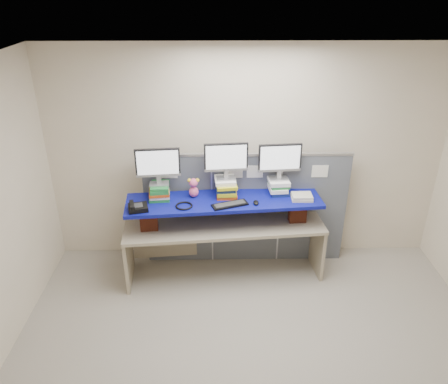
{
  "coord_description": "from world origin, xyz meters",
  "views": [
    {
      "loc": [
        -0.35,
        -3.14,
        3.46
      ],
      "look_at": [
        -0.28,
        1.47,
        1.16
      ],
      "focal_mm": 35.0,
      "sensor_mm": 36.0,
      "label": 1
    }
  ],
  "objects_px": {
    "monitor_center": "(226,159)",
    "desk_phone": "(137,207)",
    "blue_board": "(224,201)",
    "desk": "(224,233)",
    "keyboard": "(230,205)",
    "monitor_left": "(158,164)",
    "monitor_right": "(280,160)"
  },
  "relations": [
    {
      "from": "desk",
      "to": "monitor_left",
      "type": "xyz_separation_m",
      "value": [
        -0.76,
        0.05,
        0.91
      ]
    },
    {
      "from": "monitor_left",
      "to": "monitor_right",
      "type": "relative_size",
      "value": 1.0
    },
    {
      "from": "monitor_left",
      "to": "monitor_right",
      "type": "bearing_deg",
      "value": -0.0
    },
    {
      "from": "desk",
      "to": "blue_board",
      "type": "bearing_deg",
      "value": 0.0
    },
    {
      "from": "monitor_center",
      "to": "monitor_left",
      "type": "bearing_deg",
      "value": -180.0
    },
    {
      "from": "desk",
      "to": "monitor_left",
      "type": "distance_m",
      "value": 1.19
    },
    {
      "from": "desk",
      "to": "desk_phone",
      "type": "distance_m",
      "value": 1.14
    },
    {
      "from": "desk",
      "to": "keyboard",
      "type": "relative_size",
      "value": 5.59
    },
    {
      "from": "keyboard",
      "to": "desk_phone",
      "type": "bearing_deg",
      "value": 164.69
    },
    {
      "from": "blue_board",
      "to": "desk_phone",
      "type": "relative_size",
      "value": 9.02
    },
    {
      "from": "monitor_right",
      "to": "blue_board",
      "type": "bearing_deg",
      "value": -170.11
    },
    {
      "from": "desk_phone",
      "to": "blue_board",
      "type": "bearing_deg",
      "value": -0.77
    },
    {
      "from": "blue_board",
      "to": "monitor_left",
      "type": "distance_m",
      "value": 0.89
    },
    {
      "from": "monitor_right",
      "to": "keyboard",
      "type": "relative_size",
      "value": 1.17
    },
    {
      "from": "monitor_right",
      "to": "keyboard",
      "type": "bearing_deg",
      "value": -156.08
    },
    {
      "from": "keyboard",
      "to": "desk_phone",
      "type": "relative_size",
      "value": 1.72
    },
    {
      "from": "monitor_center",
      "to": "keyboard",
      "type": "relative_size",
      "value": 1.17
    },
    {
      "from": "desk",
      "to": "blue_board",
      "type": "xyz_separation_m",
      "value": [
        0.0,
        0.0,
        0.45
      ]
    },
    {
      "from": "monitor_center",
      "to": "keyboard",
      "type": "xyz_separation_m",
      "value": [
        0.04,
        -0.28,
        -0.46
      ]
    },
    {
      "from": "blue_board",
      "to": "keyboard",
      "type": "bearing_deg",
      "value": -72.33
    },
    {
      "from": "desk",
      "to": "keyboard",
      "type": "height_order",
      "value": "keyboard"
    },
    {
      "from": "keyboard",
      "to": "blue_board",
      "type": "bearing_deg",
      "value": 92.92
    },
    {
      "from": "desk_phone",
      "to": "monitor_center",
      "type": "bearing_deg",
      "value": 5.17
    },
    {
      "from": "monitor_center",
      "to": "keyboard",
      "type": "bearing_deg",
      "value": -87.14
    },
    {
      "from": "desk",
      "to": "keyboard",
      "type": "distance_m",
      "value": 0.51
    },
    {
      "from": "blue_board",
      "to": "monitor_right",
      "type": "height_order",
      "value": "monitor_right"
    },
    {
      "from": "monitor_center",
      "to": "desk_phone",
      "type": "height_order",
      "value": "monitor_center"
    },
    {
      "from": "keyboard",
      "to": "desk",
      "type": "bearing_deg",
      "value": 92.92
    },
    {
      "from": "blue_board",
      "to": "monitor_center",
      "type": "xyz_separation_m",
      "value": [
        0.03,
        0.12,
        0.49
      ]
    },
    {
      "from": "blue_board",
      "to": "desk_phone",
      "type": "xyz_separation_m",
      "value": [
        -0.99,
        -0.24,
        0.06
      ]
    },
    {
      "from": "blue_board",
      "to": "keyboard",
      "type": "height_order",
      "value": "keyboard"
    },
    {
      "from": "desk_phone",
      "to": "monitor_left",
      "type": "bearing_deg",
      "value": 37.62
    }
  ]
}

